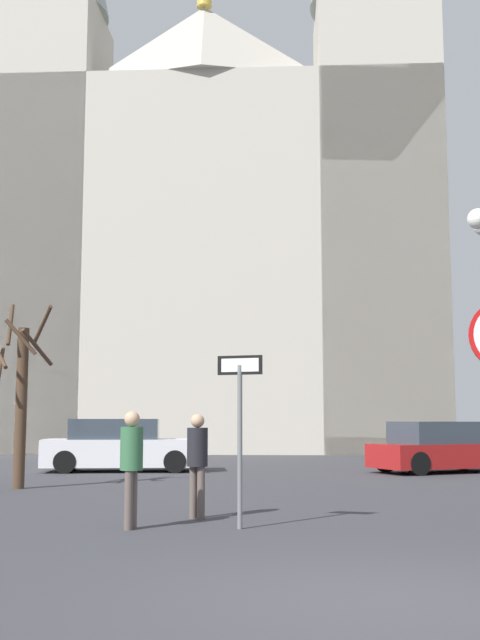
% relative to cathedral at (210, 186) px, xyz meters
% --- Properties ---
extents(ground_plane, '(120.00, 120.00, 0.00)m').
position_rel_cathedral_xyz_m(ground_plane, '(0.76, -31.91, -13.20)').
color(ground_plane, '#38383D').
extents(cathedral, '(22.88, 13.50, 39.54)m').
position_rel_cathedral_xyz_m(cathedral, '(0.00, 0.00, 0.00)').
color(cathedral, '#BCB5A5').
rests_on(cathedral, ground).
extents(one_way_arrow_sign, '(0.63, 0.28, 2.41)m').
position_rel_cathedral_xyz_m(one_way_arrow_sign, '(-0.16, -27.45, -11.65)').
color(one_way_arrow_sign, slate).
rests_on(one_way_arrow_sign, ground).
extents(bare_tree, '(1.46, 1.44, 4.12)m').
position_rel_cathedral_xyz_m(bare_tree, '(-4.64, -20.80, -11.15)').
color(bare_tree, '#473323').
rests_on(bare_tree, ground).
extents(parked_car_near_white, '(4.54, 1.88, 1.52)m').
position_rel_cathedral_xyz_m(parked_car_near_white, '(-2.92, -15.08, -12.49)').
color(parked_car_near_white, silver).
rests_on(parked_car_near_white, ground).
extents(parked_car_far_red, '(4.41, 3.04, 1.44)m').
position_rel_cathedral_xyz_m(parked_car_far_red, '(6.25, -16.14, -12.53)').
color(parked_car_far_red, maroon).
rests_on(parked_car_far_red, ground).
extents(pedestrian_walking, '(0.32, 0.32, 1.62)m').
position_rel_cathedral_xyz_m(pedestrian_walking, '(-1.68, -27.39, -12.22)').
color(pedestrian_walking, '#594C47').
rests_on(pedestrian_walking, ground).
extents(pedestrian_standing, '(0.32, 0.32, 1.59)m').
position_rel_cathedral_xyz_m(pedestrian_standing, '(-0.75, -26.29, -12.24)').
color(pedestrian_standing, '#594C47').
rests_on(pedestrian_standing, ground).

